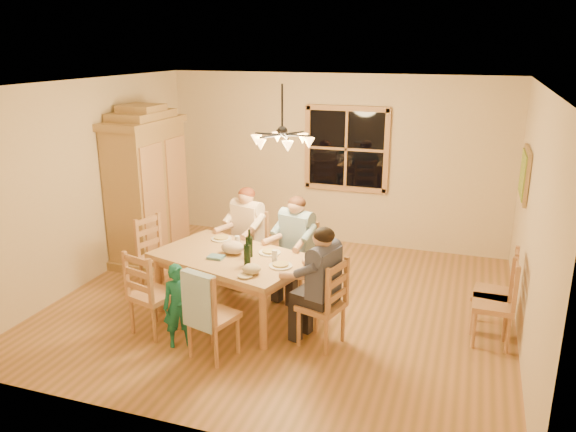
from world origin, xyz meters
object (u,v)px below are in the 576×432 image
(dining_table, at_px, (232,263))
(wine_bottle_b, at_px, (247,251))
(chair_far_left, at_px, (247,261))
(adult_plaid_man, at_px, (296,235))
(adult_slate_man, at_px, (322,272))
(child, at_px, (179,306))
(chair_spare_back, at_px, (491,306))
(chair_end_right, at_px, (321,318))
(armoire, at_px, (148,190))
(wine_bottle_a, at_px, (249,243))
(chair_near_right, at_px, (214,329))
(chandelier, at_px, (282,139))
(chair_spare_front, at_px, (491,317))
(adult_woman, at_px, (247,224))
(chair_near_left, at_px, (154,307))
(chair_end_left, at_px, (161,268))
(chair_far_right, at_px, (296,274))

(dining_table, bearing_deg, wine_bottle_b, -37.78)
(chair_far_left, height_order, adult_plaid_man, adult_plaid_man)
(dining_table, bearing_deg, adult_slate_man, -15.85)
(child, distance_m, chair_spare_back, 3.47)
(child, bearing_deg, chair_end_right, -15.30)
(armoire, bearing_deg, wine_bottle_a, -31.51)
(chair_far_left, relative_size, chair_near_right, 1.00)
(wine_bottle_b, bearing_deg, chandelier, 74.97)
(chair_spare_front, bearing_deg, wine_bottle_b, 101.13)
(chair_end_right, relative_size, chair_spare_back, 1.00)
(wine_bottle_b, bearing_deg, wine_bottle_a, 106.60)
(child, bearing_deg, wine_bottle_a, 27.02)
(adult_woman, bearing_deg, armoire, 2.32)
(chandelier, bearing_deg, chair_end_right, -47.90)
(adult_slate_man, bearing_deg, chair_end_right, 15.85)
(chair_far_left, distance_m, chair_near_right, 1.90)
(dining_table, height_order, adult_slate_man, adult_slate_man)
(chair_spare_front, relative_size, chair_spare_back, 1.00)
(chair_spare_back, bearing_deg, chair_spare_front, -173.35)
(child, xyz_separation_m, chair_spare_front, (3.17, 1.13, -0.16))
(dining_table, xyz_separation_m, child, (-0.24, -0.85, -0.20))
(wine_bottle_a, distance_m, wine_bottle_b, 0.26)
(chair_near_right, bearing_deg, chair_near_left, -180.00)
(armoire, bearing_deg, dining_table, -34.72)
(chair_end_left, distance_m, wine_bottle_a, 1.57)
(chair_near_right, bearing_deg, chair_far_left, 117.90)
(chair_end_left, relative_size, adult_slate_man, 1.13)
(chair_far_left, xyz_separation_m, child, (-0.05, -1.78, 0.16))
(chair_spare_back, bearing_deg, dining_table, 107.27)
(chair_far_left, xyz_separation_m, adult_plaid_man, (0.76, -0.22, 0.54))
(chair_near_right, height_order, adult_woman, adult_woman)
(chair_far_left, bearing_deg, child, 104.35)
(dining_table, distance_m, chair_spare_back, 3.00)
(chair_far_right, xyz_separation_m, chair_near_right, (-0.36, -1.64, 0.00))
(chair_far_right, relative_size, chair_end_left, 1.00)
(chair_near_left, bearing_deg, adult_woman, 90.00)
(chandelier, xyz_separation_m, adult_slate_man, (0.71, -0.79, -1.24))
(chair_far_right, xyz_separation_m, chair_spare_back, (2.36, -0.16, 0.00))
(chair_near_left, bearing_deg, chair_far_left, 90.00)
(chair_far_left, height_order, child, chair_far_left)
(chair_end_left, bearing_deg, chair_far_left, 136.74)
(chandelier, distance_m, chair_spare_back, 3.03)
(chair_near_right, relative_size, chair_spare_back, 1.00)
(chair_far_right, relative_size, chair_spare_front, 1.00)
(chair_near_right, bearing_deg, wine_bottle_b, 98.17)
(adult_slate_man, bearing_deg, chair_near_right, 136.74)
(wine_bottle_a, bearing_deg, chandelier, 59.16)
(adult_slate_man, bearing_deg, chair_far_left, 63.43)
(chair_near_right, distance_m, wine_bottle_b, 0.94)
(chair_far_right, relative_size, chair_spare_back, 1.00)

